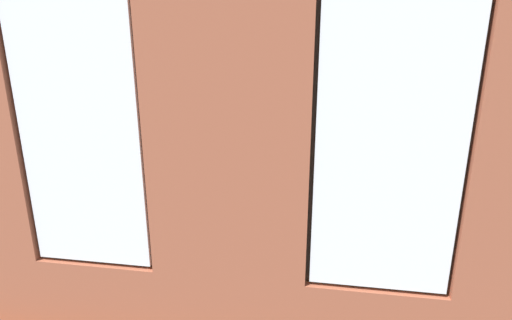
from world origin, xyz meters
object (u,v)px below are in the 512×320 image
coffee_table (236,195)px  potted_plant_mid_room_small (304,168)px  potted_plant_by_left_couch (391,181)px  potted_plant_near_tv (84,187)px  remote_gray (269,189)px  potted_plant_between_couches (310,222)px  cup_ceramic (224,185)px  media_console (94,201)px  potted_plant_corner_near_left (417,150)px  potted_plant_beside_window_right (25,234)px  couch_left (445,224)px  papasan_chair (222,154)px  potted_plant_foreground_right (167,131)px  remote_silver (200,192)px  couch_by_window (156,262)px  remote_black (243,195)px  tv_flatscreen (89,162)px

coffee_table → potted_plant_mid_room_small: size_ratio=2.57×
potted_plant_by_left_couch → potted_plant_near_tv: bearing=31.1°
remote_gray → potted_plant_between_couches: (-0.62, 1.88, 0.42)m
cup_ceramic → media_console: 1.88m
media_console → potted_plant_corner_near_left: size_ratio=1.05×
potted_plant_beside_window_right → potted_plant_mid_room_small: bearing=-130.2°
coffee_table → potted_plant_between_couches: size_ratio=1.07×
couch_left → remote_gray: size_ratio=12.52×
potted_plant_between_couches → potted_plant_corner_near_left: size_ratio=1.41×
papasan_chair → potted_plant_by_left_couch: papasan_chair is taller
potted_plant_foreground_right → couch_left: bearing=151.3°
remote_silver → potted_plant_beside_window_right: bearing=58.7°
remote_silver → potted_plant_beside_window_right: 2.16m
coffee_table → potted_plant_corner_near_left: potted_plant_corner_near_left is taller
potted_plant_by_left_couch → couch_left: bearing=105.1°
couch_by_window → remote_gray: size_ratio=12.14×
remote_black → potted_plant_corner_near_left: bearing=81.6°
remote_silver → remote_gray: bearing=-158.8°
remote_gray → potted_plant_corner_near_left: (-2.33, -1.86, 0.17)m
couch_left → potted_plant_beside_window_right: size_ratio=1.95×
potted_plant_near_tv → tv_flatscreen: bearing=-61.3°
remote_silver → cup_ceramic: bearing=-135.7°
remote_silver → potted_plant_between_couches: (-1.53, 1.61, 0.42)m
papasan_chair → potted_plant_mid_room_small: 1.64m
potted_plant_by_left_couch → potted_plant_foreground_right: size_ratio=0.38×
potted_plant_corner_near_left → potted_plant_between_couches: bearing=65.4°
remote_black → potted_plant_near_tv: size_ratio=0.11×
remote_silver → potted_plant_between_couches: size_ratio=0.11×
remote_black → potted_plant_mid_room_small: bearing=103.6°
media_console → potted_plant_between_couches: potted_plant_between_couches is taller
potted_plant_between_couches → potted_plant_mid_room_small: potted_plant_between_couches is taller
remote_black → potted_plant_between_couches: size_ratio=0.11×
potted_plant_foreground_right → remote_gray: bearing=140.2°
remote_gray → potted_plant_mid_room_small: (-0.44, -1.08, -0.01)m
potted_plant_mid_room_small → potted_plant_foreground_right: (2.62, -0.74, 0.36)m
coffee_table → remote_gray: 0.47m
tv_flatscreen → potted_plant_mid_room_small: tv_flatscreen is taller
coffee_table → media_console: 2.05m
potted_plant_mid_room_small → potted_plant_beside_window_right: potted_plant_beside_window_right is taller
potted_plant_near_tv → potted_plant_foreground_right: bearing=-85.6°
remote_black → potted_plant_mid_room_small: (-0.76, -1.36, -0.01)m
media_console → potted_plant_foreground_right: potted_plant_foreground_right is taller
remote_gray → remote_black: same height
coffee_table → remote_gray: remote_gray is taller
remote_gray → papasan_chair: bearing=56.4°
remote_black → media_console: (2.16, 0.07, -0.20)m
cup_ceramic → potted_plant_mid_room_small: (-1.08, -1.12, -0.04)m
remote_black → potted_plant_corner_near_left: size_ratio=0.16×
media_console → potted_plant_near_tv: potted_plant_near_tv is taller
coffee_table → potted_plant_foreground_right: bearing=-48.5°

